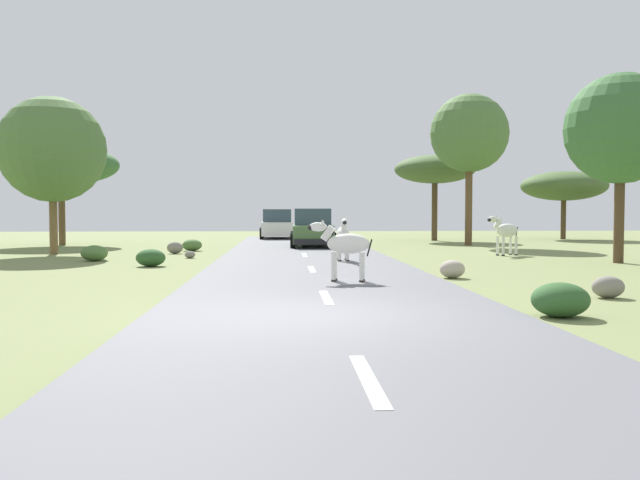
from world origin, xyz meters
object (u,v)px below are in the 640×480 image
at_px(bush_1, 560,300).
at_px(bush_4, 151,258).
at_px(tree_3, 435,170).
at_px(tree_7, 621,129).
at_px(car_0, 277,225).
at_px(zebra_0, 343,234).
at_px(tree_5, 52,150).
at_px(zebra_2, 345,245).
at_px(bush_2, 192,245).
at_px(rock_1, 190,255).
at_px(tree_0, 61,165).
at_px(zebra_1, 505,231).
at_px(rock_0, 452,269).
at_px(tree_6, 564,186).
at_px(rock_3, 608,287).
at_px(tree_1, 469,134).
at_px(bush_3, 94,253).
at_px(car_1, 312,229).
at_px(rock_4, 175,248).

distance_m(bush_1, bush_4, 13.00).
xyz_separation_m(tree_3, tree_7, (2.17, -16.38, 0.27)).
relative_size(car_0, tree_7, 0.72).
relative_size(zebra_0, tree_5, 0.25).
bearing_deg(zebra_2, bush_2, 35.53).
relative_size(bush_1, rock_1, 2.41).
bearing_deg(tree_0, bush_1, -56.53).
relative_size(car_0, tree_5, 0.71).
height_order(zebra_1, bush_4, zebra_1).
relative_size(zebra_1, zebra_2, 1.04).
relative_size(bush_2, rock_0, 1.32).
height_order(zebra_2, tree_6, tree_6).
height_order(zebra_1, rock_3, zebra_1).
xyz_separation_m(tree_1, bush_2, (-12.90, -3.87, -5.19)).
height_order(zebra_1, tree_6, tree_6).
relative_size(tree_3, rock_3, 7.77).
bearing_deg(zebra_0, bush_4, 14.05).
xyz_separation_m(tree_6, rock_0, (-12.55, -22.25, -2.94)).
bearing_deg(zebra_0, zebra_2, 86.92).
bearing_deg(bush_1, car_0, 99.02).
height_order(tree_3, rock_3, tree_3).
bearing_deg(bush_3, car_1, 45.97).
relative_size(car_0, bush_4, 4.95).
height_order(car_0, tree_3, tree_3).
bearing_deg(bush_2, bush_1, -65.36).
distance_m(zebra_0, tree_1, 13.38).
relative_size(zebra_2, tree_7, 0.25).
xyz_separation_m(zebra_2, bush_1, (2.94, -5.01, -0.63)).
xyz_separation_m(tree_6, bush_3, (-23.06, -16.00, -2.90)).
distance_m(zebra_0, tree_0, 17.66).
relative_size(tree_3, tree_7, 0.80).
height_order(bush_1, rock_3, bush_1).
bearing_deg(rock_3, tree_1, 81.62).
bearing_deg(bush_2, zebra_1, -16.13).
xyz_separation_m(car_0, rock_1, (-2.97, -15.99, -0.72)).
relative_size(tree_6, rock_4, 7.96).
bearing_deg(zebra_2, tree_6, -20.09).
bearing_deg(tree_0, tree_1, -3.94).
distance_m(car_1, rock_3, 18.72).
distance_m(zebra_0, tree_7, 9.50).
height_order(bush_2, bush_3, bush_3).
bearing_deg(bush_4, car_0, 79.35).
height_order(zebra_0, rock_1, zebra_0).
height_order(zebra_1, tree_7, tree_7).
bearing_deg(rock_1, rock_3, -49.89).
relative_size(zebra_0, tree_0, 0.28).
relative_size(tree_1, tree_3, 1.52).
bearing_deg(tree_1, tree_7, -81.27).
bearing_deg(tree_0, bush_4, -62.17).
relative_size(zebra_1, bush_2, 1.89).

